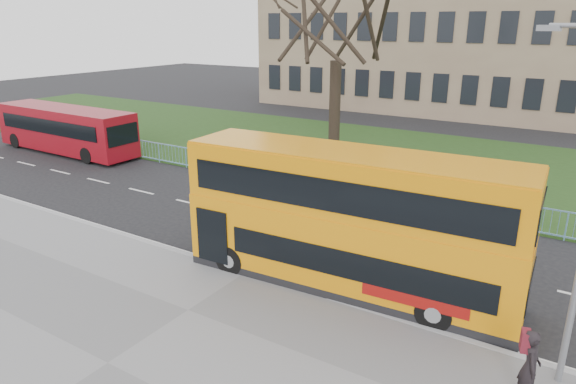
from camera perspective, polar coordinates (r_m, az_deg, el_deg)
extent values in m
plane|color=black|center=(17.13, -1.56, -7.21)|extent=(120.00, 120.00, 0.00)
cube|color=slate|center=(12.85, -19.36, -17.68)|extent=(80.00, 10.50, 0.12)
cube|color=#939396|center=(15.97, -4.69, -9.01)|extent=(80.00, 0.20, 0.14)
cube|color=#1E3814|center=(29.39, 14.11, 3.35)|extent=(80.00, 15.40, 0.08)
cube|color=#77604B|center=(49.72, 17.08, 17.20)|extent=(30.00, 15.00, 14.00)
cube|color=orange|center=(14.92, 6.67, -6.21)|extent=(9.69, 2.80, 1.78)
cube|color=orange|center=(14.52, 6.82, -2.47)|extent=(9.69, 2.80, 0.31)
cube|color=orange|center=(14.21, 6.96, 1.11)|extent=(9.64, 2.75, 1.60)
cube|color=black|center=(13.75, 6.94, -8.16)|extent=(7.38, 0.45, 0.78)
cube|color=black|center=(13.24, 5.09, -0.48)|extent=(8.80, 0.52, 0.87)
cylinder|color=black|center=(15.93, -6.43, -7.52)|extent=(0.96, 0.31, 0.95)
cylinder|color=black|center=(13.69, 15.89, -12.82)|extent=(0.96, 0.31, 0.95)
cube|color=maroon|center=(33.06, -23.49, 6.47)|extent=(10.06, 2.38, 2.46)
cube|color=black|center=(32.39, -25.24, 6.59)|extent=(8.66, 0.13, 0.82)
cylinder|color=black|center=(35.78, -27.99, 5.07)|extent=(0.91, 0.25, 0.91)
cylinder|color=black|center=(30.10, -21.43, 3.79)|extent=(0.91, 0.25, 0.91)
imported|color=black|center=(11.74, 25.29, -17.15)|extent=(0.51, 0.66, 1.60)
cube|color=gray|center=(11.09, 27.01, 15.93)|extent=(0.43, 0.23, 0.11)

